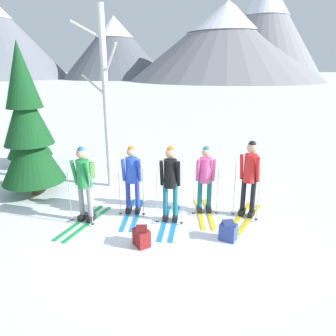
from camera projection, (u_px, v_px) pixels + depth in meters
The scene contains 12 objects.
ground_plane at pixel (160, 216), 7.30m from camera, with size 400.00×400.00×0.00m, color white.
skier_in_green at pixel (84, 180), 6.77m from camera, with size 0.98×1.74×1.72m.
skier_in_blue at pixel (132, 176), 7.19m from camera, with size 0.61×1.70×1.63m.
skier_in_black at pixel (170, 181), 6.76m from camera, with size 0.61×1.70×1.73m.
skier_in_pink at pixel (205, 178), 7.21m from camera, with size 0.61×1.61×1.62m.
skier_in_red at pixel (250, 174), 6.99m from camera, with size 1.16×1.58×1.79m.
pine_tree_mid at pixel (25, 119), 10.57m from camera, with size 1.48×1.48×3.58m.
pine_tree_far at pixel (28, 129), 8.02m from camera, with size 1.63×1.63×3.93m.
birch_tree_tall at pixel (106, 99), 8.40m from camera, with size 1.19×0.83×4.82m.
backpack_on_snow_front at pixel (142, 237), 6.03m from camera, with size 0.37×0.40×0.38m.
backpack_on_snow_beside at pixel (228, 231), 6.24m from camera, with size 0.40×0.38×0.38m.
mountain_ridge_distant at pixel (145, 39), 80.29m from camera, with size 104.18×57.48×22.73m.
Camera 1 is at (-0.09, -6.60, 3.31)m, focal length 33.47 mm.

